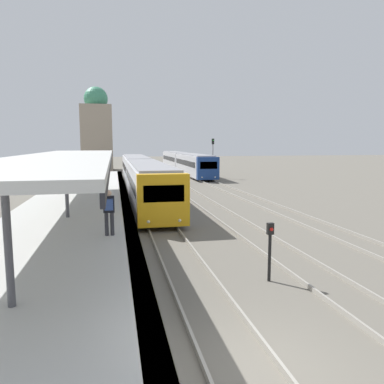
# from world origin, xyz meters

# --- Properties ---
(ground_plane) EXTENTS (240.00, 240.00, 0.00)m
(ground_plane) POSITION_xyz_m (0.00, 0.00, 0.00)
(ground_plane) COLOR #666056
(track_platform_line) EXTENTS (1.51, 120.00, 0.15)m
(track_platform_line) POSITION_xyz_m (0.00, 0.00, 0.07)
(track_platform_line) COLOR gray
(track_platform_line) RESTS_ON ground_plane
(platform_canopy) EXTENTS (4.00, 24.00, 2.81)m
(platform_canopy) POSITION_xyz_m (-4.38, 11.35, 3.64)
(platform_canopy) COLOR beige
(platform_canopy) RESTS_ON station_platform
(person_on_platform) EXTENTS (0.40, 0.40, 1.66)m
(person_on_platform) POSITION_xyz_m (-2.52, 7.46, 1.93)
(person_on_platform) COLOR #2D2D33
(person_on_platform) RESTS_ON station_platform
(train_near) EXTENTS (2.55, 30.90, 2.95)m
(train_near) POSITION_xyz_m (0.00, 26.87, 1.64)
(train_near) COLOR gold
(train_near) RESTS_ON ground_plane
(train_far) EXTENTS (2.52, 29.90, 2.92)m
(train_far) POSITION_xyz_m (7.96, 49.02, 1.63)
(train_far) COLOR navy
(train_far) RESTS_ON ground_plane
(signal_post_near) EXTENTS (0.20, 0.21, 1.86)m
(signal_post_near) POSITION_xyz_m (2.37, 4.34, 1.15)
(signal_post_near) COLOR black
(signal_post_near) RESTS_ON ground_plane
(signal_mast_far) EXTENTS (0.28, 0.29, 4.90)m
(signal_mast_far) POSITION_xyz_m (9.82, 39.27, 3.09)
(signal_mast_far) COLOR gray
(signal_mast_far) RESTS_ON ground_plane
(distant_domed_building) EXTENTS (4.87, 4.87, 13.28)m
(distant_domed_building) POSITION_xyz_m (-4.91, 56.64, 6.28)
(distant_domed_building) COLOR gray
(distant_domed_building) RESTS_ON ground_plane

